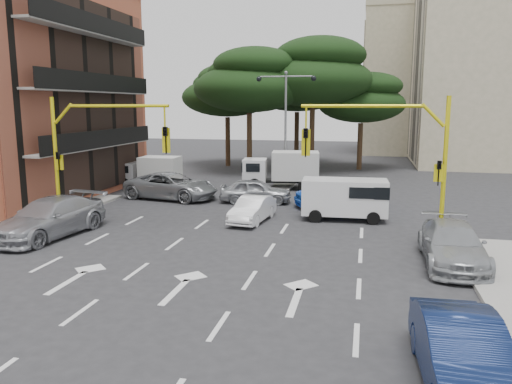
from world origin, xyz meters
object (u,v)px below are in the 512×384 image
Objects in this scene: signal_mast_left at (90,144)px; car_navy_parked at (462,354)px; car_silver_wagon at (50,218)px; car_silver_parked at (452,244)px; signal_mast_right at (398,150)px; car_silver_cross_b at (256,191)px; van_white at (344,199)px; car_blue_compact at (337,193)px; street_lamp_center at (286,108)px; box_truck_b at (281,170)px; box_truck_a at (150,172)px; car_silver_cross_a at (172,186)px; car_white_hatch at (253,209)px.

signal_mast_left is 18.20m from car_navy_parked.
car_silver_parked is (16.44, -0.30, -0.09)m from car_silver_wagon.
signal_mast_right is 1.45× the size of car_silver_cross_b.
car_navy_parked is 14.99m from van_white.
car_blue_compact reaches higher than car_silver_cross_b.
street_lamp_center is 1.37× the size of car_silver_wagon.
street_lamp_center reaches higher than box_truck_b.
box_truck_b is at bearing 105.24° from car_navy_parked.
signal_mast_left is 1.45× the size of van_white.
signal_mast_left reaches higher than car_silver_wagon.
signal_mast_right is 14.39m from box_truck_b.
signal_mast_right is at bearing -126.94° from box_truck_a.
van_white is at bearing 122.98° from car_silver_parked.
signal_mast_left is at bearing 180.00° from signal_mast_right.
car_silver_parked is at bearing 79.57° from car_navy_parked.
car_navy_parked is at bearing -133.11° from car_silver_cross_a.
signal_mast_left is 1.19× the size of car_silver_parked.
car_silver_cross_b is (7.10, 9.25, -0.12)m from car_silver_wagon.
car_silver_cross_a is (-12.69, 7.36, -3.09)m from signal_mast_right.
signal_mast_right reaches higher than car_white_hatch.
car_blue_compact is at bearing 116.30° from car_silver_parked.
signal_mast_right is 1.38× the size of box_truck_a.
car_navy_parked is 24.31m from box_truck_b.
car_silver_cross_a is 7.78m from box_truck_b.
signal_mast_right is 15.65m from street_lamp_center.
signal_mast_right reaches higher than car_blue_compact.
car_silver_cross_b is at bearing -114.67° from car_blue_compact.
car_silver_cross_b is at bearing 60.33° from car_silver_wagon.
signal_mast_left is at bearing -152.79° from car_white_hatch.
car_white_hatch is at bearing -62.52° from car_blue_compact.
signal_mast_left is at bearing 72.70° from car_silver_wagon.
car_navy_parked is at bearing -97.55° from car_silver_parked.
street_lamp_center is 1.88× the size of van_white.
signal_mast_left is (-13.61, 0.00, 0.00)m from signal_mast_right.
car_white_hatch is (0.25, -11.43, -4.81)m from street_lamp_center.
street_lamp_center is 1.76× the size of car_navy_parked.
car_navy_parked is at bearing -10.39° from car_blue_compact.
car_silver_parked is at bearing -61.91° from street_lamp_center.
signal_mast_left is at bearing 143.53° from box_truck_b.
car_navy_parked is at bearing -21.68° from car_silver_wagon.
van_white is (0.51, -3.00, 0.21)m from car_blue_compact.
van_white is (-2.21, 4.01, -2.85)m from signal_mast_right.
car_blue_compact is at bearing 111.19° from signal_mast_right.
box_truck_b reaches higher than car_navy_parked.
street_lamp_center is at bearing -12.29° from car_silver_cross_b.
car_silver_cross_b is (-7.44, 7.26, -3.18)m from signal_mast_right.
signal_mast_right is at bearing 15.63° from car_silver_wagon.
van_white is at bearing -11.95° from car_blue_compact.
car_silver_cross_b is (5.24, -0.10, -0.09)m from car_silver_cross_a.
car_white_hatch is at bearing -176.17° from car_silver_cross_b.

